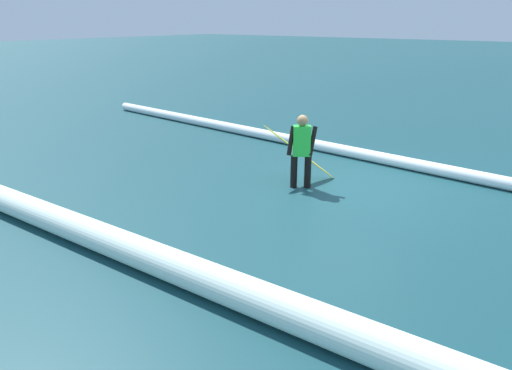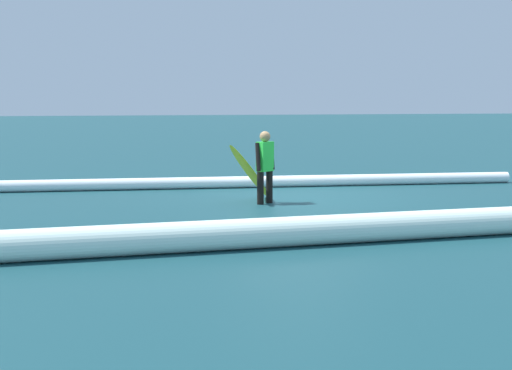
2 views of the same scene
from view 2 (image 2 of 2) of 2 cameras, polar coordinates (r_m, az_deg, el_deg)
name	(u,v)px [view 2 (image 2 of 2)]	position (r m, az deg, el deg)	size (l,w,h in m)	color
ground_plane	(300,198)	(15.23, 3.59, -1.05)	(144.41, 144.41, 0.00)	#174149
surfer	(265,163)	(14.27, 0.74, 1.78)	(0.44, 0.49, 1.49)	black
surfboard	(250,172)	(14.57, -0.49, 1.05)	(1.25, 1.36, 1.27)	yellow
wave_crest_foreground	(180,183)	(16.76, -6.26, 0.15)	(0.28, 0.28, 16.76)	white
wave_crest_midground	(364,228)	(10.66, 8.82, -3.48)	(0.44, 0.44, 17.33)	white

